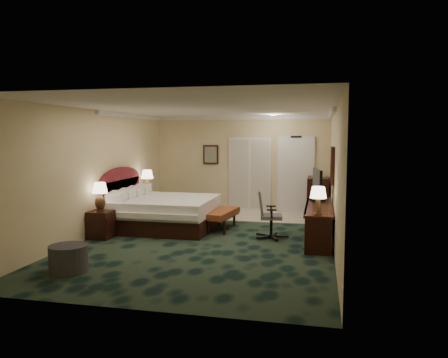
% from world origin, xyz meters
% --- Properties ---
extents(floor, '(5.00, 7.50, 0.00)m').
position_xyz_m(floor, '(0.00, 0.00, 0.00)').
color(floor, black).
rests_on(floor, ground).
extents(ceiling, '(5.00, 7.50, 0.00)m').
position_xyz_m(ceiling, '(0.00, 0.00, 2.70)').
color(ceiling, silver).
rests_on(ceiling, wall_back).
extents(wall_back, '(5.00, 0.00, 2.70)m').
position_xyz_m(wall_back, '(0.00, 3.75, 1.35)').
color(wall_back, tan).
rests_on(wall_back, ground).
extents(wall_front, '(5.00, 0.00, 2.70)m').
position_xyz_m(wall_front, '(0.00, -3.75, 1.35)').
color(wall_front, tan).
rests_on(wall_front, ground).
extents(wall_left, '(0.00, 7.50, 2.70)m').
position_xyz_m(wall_left, '(-2.50, 0.00, 1.35)').
color(wall_left, tan).
rests_on(wall_left, ground).
extents(wall_right, '(0.00, 7.50, 2.70)m').
position_xyz_m(wall_right, '(2.50, 0.00, 1.35)').
color(wall_right, tan).
rests_on(wall_right, ground).
extents(crown_molding, '(5.00, 7.50, 0.10)m').
position_xyz_m(crown_molding, '(0.00, 0.00, 2.65)').
color(crown_molding, white).
rests_on(crown_molding, wall_back).
extents(tile_patch, '(3.20, 1.70, 0.01)m').
position_xyz_m(tile_patch, '(0.90, 2.90, 0.01)').
color(tile_patch, beige).
rests_on(tile_patch, ground).
extents(headboard, '(0.12, 2.00, 1.40)m').
position_xyz_m(headboard, '(-2.44, 1.00, 0.70)').
color(headboard, '#55141C').
rests_on(headboard, ground).
extents(entry_door, '(1.02, 0.06, 2.18)m').
position_xyz_m(entry_door, '(1.55, 3.72, 1.05)').
color(entry_door, white).
rests_on(entry_door, ground).
extents(closet_doors, '(1.20, 0.06, 2.10)m').
position_xyz_m(closet_doors, '(0.25, 3.71, 1.05)').
color(closet_doors, '#B5AE9F').
rests_on(closet_doors, ground).
extents(wall_art, '(0.45, 0.06, 0.55)m').
position_xyz_m(wall_art, '(-0.90, 3.71, 1.60)').
color(wall_art, slate).
rests_on(wall_art, wall_back).
extents(wall_mirror, '(0.05, 0.95, 0.75)m').
position_xyz_m(wall_mirror, '(2.46, 0.60, 1.55)').
color(wall_mirror, white).
rests_on(wall_mirror, wall_right).
extents(bed, '(2.24, 2.07, 0.71)m').
position_xyz_m(bed, '(-1.28, 0.89, 0.35)').
color(bed, white).
rests_on(bed, ground).
extents(nightstand_near, '(0.46, 0.53, 0.57)m').
position_xyz_m(nightstand_near, '(-2.25, -0.33, 0.29)').
color(nightstand_near, black).
rests_on(nightstand_near, ground).
extents(nightstand_far, '(0.51, 0.59, 0.64)m').
position_xyz_m(nightstand_far, '(-2.22, 2.09, 0.32)').
color(nightstand_far, black).
rests_on(nightstand_far, ground).
extents(lamp_near, '(0.38, 0.38, 0.60)m').
position_xyz_m(lamp_near, '(-2.28, -0.30, 0.87)').
color(lamp_near, black).
rests_on(lamp_near, nightstand_near).
extents(lamp_far, '(0.38, 0.38, 0.61)m').
position_xyz_m(lamp_far, '(-2.24, 2.15, 0.95)').
color(lamp_far, black).
rests_on(lamp_far, nightstand_far).
extents(bed_bench, '(0.62, 1.35, 0.44)m').
position_xyz_m(bed_bench, '(0.04, 1.04, 0.22)').
color(bed_bench, brown).
rests_on(bed_bench, ground).
extents(ottoman, '(0.78, 0.78, 0.43)m').
position_xyz_m(ottoman, '(-1.63, -2.57, 0.21)').
color(ottoman, '#28282B').
rests_on(ottoman, ground).
extents(desk, '(0.54, 2.49, 0.72)m').
position_xyz_m(desk, '(2.21, 0.46, 0.36)').
color(desk, black).
rests_on(desk, ground).
extents(tv, '(0.23, 0.89, 0.69)m').
position_xyz_m(tv, '(2.16, 1.20, 1.07)').
color(tv, black).
rests_on(tv, desk).
extents(desk_lamp, '(0.34, 0.34, 0.52)m').
position_xyz_m(desk_lamp, '(2.20, -0.62, 0.98)').
color(desk_lamp, black).
rests_on(desk_lamp, desk).
extents(desk_chair, '(0.66, 0.63, 1.01)m').
position_xyz_m(desk_chair, '(1.24, 0.39, 0.51)').
color(desk_chair, '#545454').
rests_on(desk_chair, ground).
extents(minibar, '(0.55, 0.99, 1.05)m').
position_xyz_m(minibar, '(2.17, 3.20, 0.52)').
color(minibar, black).
rests_on(minibar, ground).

